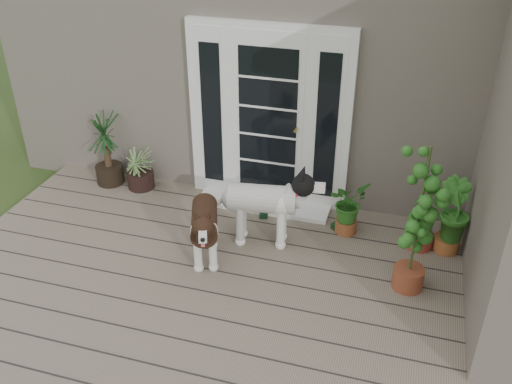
# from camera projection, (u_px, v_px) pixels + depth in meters

# --- Properties ---
(deck) EXTENTS (6.20, 4.60, 0.12)m
(deck) POSITION_uv_depth(u_px,v_px,m) (225.00, 325.00, 5.12)
(deck) COLOR #6B5B4C
(deck) RESTS_ON ground
(house_main) EXTENTS (7.40, 4.00, 3.10)m
(house_main) POSITION_uv_depth(u_px,v_px,m) (321.00, 41.00, 7.87)
(house_main) COLOR #665E54
(house_main) RESTS_ON ground
(door_unit) EXTENTS (1.90, 0.14, 2.15)m
(door_unit) POSITION_uv_depth(u_px,v_px,m) (269.00, 117.00, 6.41)
(door_unit) COLOR white
(door_unit) RESTS_ON deck
(door_step) EXTENTS (1.60, 0.40, 0.05)m
(door_step) POSITION_uv_depth(u_px,v_px,m) (263.00, 204.00, 6.78)
(door_step) COLOR white
(door_step) RESTS_ON deck
(brindle_dog) EXTENTS (0.64, 0.92, 0.71)m
(brindle_dog) POSITION_uv_depth(u_px,v_px,m) (205.00, 231.00, 5.71)
(brindle_dog) COLOR #372014
(brindle_dog) RESTS_ON deck
(white_dog) EXTENTS (1.01, 0.55, 0.80)m
(white_dog) POSITION_uv_depth(u_px,v_px,m) (262.00, 210.00, 5.95)
(white_dog) COLOR white
(white_dog) RESTS_ON deck
(spider_plant) EXTENTS (0.71, 0.71, 0.60)m
(spider_plant) POSITION_uv_depth(u_px,v_px,m) (139.00, 166.00, 7.03)
(spider_plant) COLOR #8E9D60
(spider_plant) RESTS_ON deck
(yucca) EXTENTS (0.69, 0.69, 0.96)m
(yucca) POSITION_uv_depth(u_px,v_px,m) (106.00, 149.00, 7.05)
(yucca) COLOR black
(yucca) RESTS_ON deck
(herb_a) EXTENTS (0.57, 0.57, 0.54)m
(herb_a) POSITION_uv_depth(u_px,v_px,m) (347.00, 211.00, 6.18)
(herb_a) COLOR #265317
(herb_a) RESTS_ON deck
(herb_b) EXTENTS (0.59, 0.59, 0.62)m
(herb_b) POSITION_uv_depth(u_px,v_px,m) (450.00, 226.00, 5.86)
(herb_b) COLOR #185418
(herb_b) RESTS_ON deck
(herb_c) EXTENTS (0.48, 0.48, 0.54)m
(herb_c) POSITION_uv_depth(u_px,v_px,m) (421.00, 225.00, 5.95)
(herb_c) COLOR #245E1B
(herb_c) RESTS_ON deck
(sapling) EXTENTS (0.60, 0.60, 1.58)m
(sapling) POSITION_uv_depth(u_px,v_px,m) (418.00, 219.00, 5.10)
(sapling) COLOR #18551B
(sapling) RESTS_ON deck
(clog_left) EXTENTS (0.20, 0.31, 0.09)m
(clog_left) POSITION_uv_depth(u_px,v_px,m) (264.00, 210.00, 6.62)
(clog_left) COLOR #15351F
(clog_left) RESTS_ON deck
(clog_right) EXTENTS (0.29, 0.33, 0.09)m
(clog_right) POSITION_uv_depth(u_px,v_px,m) (342.00, 223.00, 6.38)
(clog_right) COLOR black
(clog_right) RESTS_ON deck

